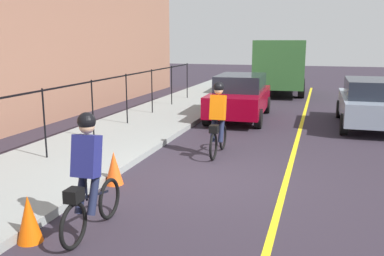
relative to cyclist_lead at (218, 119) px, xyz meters
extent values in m
plane|color=#2B242F|center=(-1.79, -0.20, -0.91)|extent=(80.00, 80.00, 0.00)
cube|color=yellow|center=(-1.79, -1.80, -0.91)|extent=(36.00, 0.12, 0.01)
cube|color=gray|center=(-1.79, 3.20, -0.84)|extent=(40.00, 3.20, 0.15)
cylinder|color=black|center=(-1.86, 3.60, 0.04)|extent=(0.04, 0.04, 1.60)
cylinder|color=black|center=(0.28, 3.60, 0.04)|extent=(0.04, 0.04, 1.60)
cylinder|color=black|center=(2.42, 3.60, 0.04)|extent=(0.04, 0.04, 1.60)
cylinder|color=black|center=(4.56, 3.60, 0.04)|extent=(0.04, 0.04, 1.60)
cylinder|color=black|center=(6.70, 3.60, 0.04)|extent=(0.04, 0.04, 1.60)
cylinder|color=black|center=(8.84, 3.60, 0.04)|extent=(0.04, 0.04, 1.60)
cube|color=black|center=(-0.79, 3.60, 0.79)|extent=(19.26, 0.04, 0.04)
torus|color=black|center=(0.61, 0.01, -0.58)|extent=(0.66, 0.07, 0.66)
torus|color=black|center=(-0.44, 0.00, -0.58)|extent=(0.66, 0.07, 0.66)
cube|color=black|center=(0.08, 0.00, -0.33)|extent=(0.93, 0.05, 0.24)
cylinder|color=black|center=(-0.07, 0.00, -0.18)|extent=(0.03, 0.03, 0.35)
cube|color=#D96107|center=(-0.02, 0.00, 0.29)|extent=(0.34, 0.36, 0.63)
sphere|color=tan|center=(0.03, 0.00, 0.71)|extent=(0.22, 0.22, 0.22)
sphere|color=black|center=(0.03, 0.00, 0.78)|extent=(0.26, 0.26, 0.26)
cylinder|color=#191E38|center=(-0.04, 0.10, -0.23)|extent=(0.34, 0.12, 0.65)
cylinder|color=#191E38|center=(-0.04, -0.10, -0.23)|extent=(0.34, 0.12, 0.65)
cube|color=black|center=(-0.39, 0.00, -0.16)|extent=(0.24, 0.20, 0.18)
torus|color=black|center=(-4.19, 0.76, -0.58)|extent=(0.66, 0.07, 0.66)
torus|color=black|center=(-5.24, 0.75, -0.58)|extent=(0.66, 0.07, 0.66)
cube|color=black|center=(-4.72, 0.76, -0.33)|extent=(0.93, 0.05, 0.24)
cylinder|color=black|center=(-4.87, 0.76, -0.18)|extent=(0.03, 0.03, 0.35)
cube|color=navy|center=(-4.82, 0.76, 0.29)|extent=(0.34, 0.36, 0.63)
sphere|color=tan|center=(-4.77, 0.76, 0.71)|extent=(0.22, 0.22, 0.22)
sphere|color=black|center=(-4.77, 0.76, 0.78)|extent=(0.26, 0.26, 0.26)
cylinder|color=#191E38|center=(-4.84, 0.86, -0.23)|extent=(0.34, 0.12, 0.65)
cylinder|color=#191E38|center=(-4.84, 0.66, -0.23)|extent=(0.34, 0.12, 0.65)
cube|color=black|center=(-5.19, 0.75, -0.16)|extent=(0.24, 0.20, 0.18)
cube|color=#8592A4|center=(4.88, -3.92, -0.24)|extent=(4.42, 1.85, 0.70)
cube|color=#1E232D|center=(4.68, -3.92, 0.39)|extent=(2.48, 1.61, 0.56)
cylinder|color=black|center=(6.37, -3.06, -0.59)|extent=(0.64, 0.23, 0.64)
cylinder|color=black|center=(3.37, -3.09, -0.59)|extent=(0.64, 0.23, 0.64)
cube|color=maroon|center=(5.04, 0.42, -0.24)|extent=(4.46, 1.96, 0.70)
cube|color=#1E232D|center=(5.24, 0.43, 0.39)|extent=(2.52, 1.67, 0.56)
cylinder|color=black|center=(3.58, -0.48, -0.59)|extent=(0.65, 0.24, 0.64)
cylinder|color=black|center=(3.52, 1.21, -0.59)|extent=(0.65, 0.24, 0.64)
cylinder|color=black|center=(6.57, -0.37, -0.59)|extent=(0.65, 0.24, 0.64)
cylinder|color=black|center=(6.51, 1.32, -0.59)|extent=(0.65, 0.24, 0.64)
cube|color=#30612E|center=(12.45, -0.23, 0.72)|extent=(4.91, 2.72, 2.30)
cube|color=#BDB4BB|center=(15.86, 0.00, 0.52)|extent=(1.97, 2.33, 1.90)
cylinder|color=black|center=(15.65, 1.11, -0.43)|extent=(0.98, 0.36, 0.96)
cylinder|color=black|center=(15.80, -1.13, -0.43)|extent=(0.98, 0.36, 0.96)
cylinder|color=black|center=(11.32, 0.81, -0.43)|extent=(0.98, 0.36, 0.96)
cylinder|color=black|center=(11.47, -1.42, -0.43)|extent=(0.98, 0.36, 0.96)
cone|color=#E85307|center=(-5.26, 1.46, -0.57)|extent=(0.36, 0.36, 0.69)
cone|color=#EF5517|center=(-2.69, 1.45, -0.58)|extent=(0.36, 0.36, 0.66)
camera|label=1|loc=(-9.94, -2.38, 1.91)|focal=39.81mm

